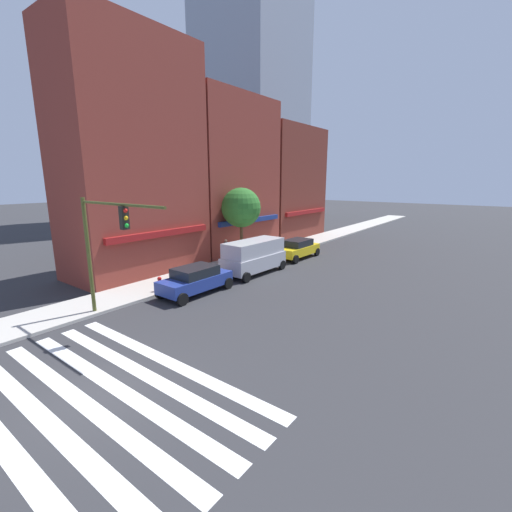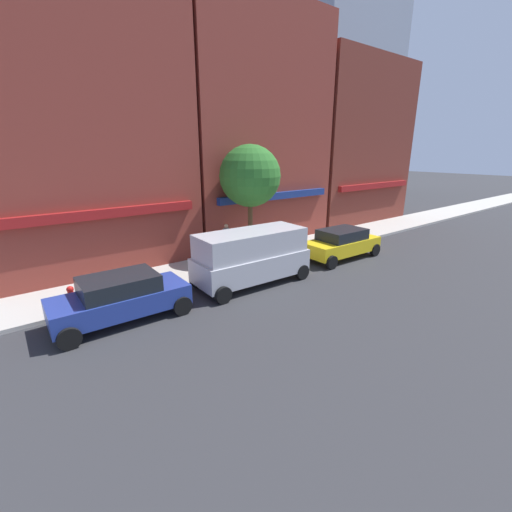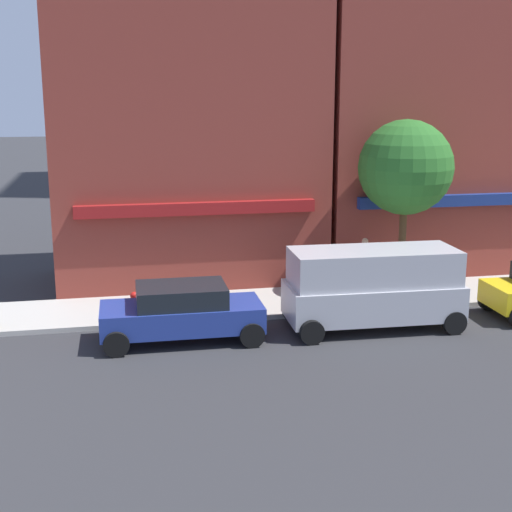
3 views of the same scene
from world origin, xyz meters
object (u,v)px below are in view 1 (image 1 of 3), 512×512
Objects in this scene: pedestrian_grey_coat at (226,250)px; fire_hydrant at (160,283)px; sedan_blue at (196,279)px; sedan_yellow at (298,248)px; street_tree at (241,208)px; van_silver at (254,255)px; traffic_signal at (104,237)px.

fire_hydrant is at bearing 86.67° from pedestrian_grey_coat.
fire_hydrant is at bearing 126.51° from sedan_blue.
sedan_yellow is (11.53, 0.00, 0.00)m from sedan_blue.
street_tree is at bearing 21.07° from sedan_blue.
van_silver is 6.00× the size of fire_hydrant.
van_silver is at bearing -178.45° from sedan_yellow.
sedan_yellow is at bearing 0.73° from sedan_blue.
sedan_yellow reaches higher than fire_hydrant.
van_silver is 6.99m from fire_hydrant.
street_tree is (7.55, 2.80, 3.49)m from sedan_blue.
fire_hydrant is at bearing 21.25° from traffic_signal.
pedestrian_grey_coat reaches higher than fire_hydrant.
street_tree is (-3.98, 2.80, 3.49)m from sedan_yellow.
van_silver reaches higher than sedan_blue.
pedestrian_grey_coat is at bearing 13.34° from fire_hydrant.
traffic_signal is at bearing -168.32° from street_tree.
traffic_signal is 7.12× the size of fire_hydrant.
pedestrian_grey_coat is at bearing 143.68° from street_tree.
traffic_signal is 1.05× the size of street_tree.
street_tree is (2.03, 2.80, 3.04)m from van_silver.
fire_hydrant is at bearing 167.51° from van_silver.
sedan_blue is at bearing -178.35° from van_silver.
sedan_blue is 7.44m from pedestrian_grey_coat.
street_tree is (12.70, 2.62, 0.34)m from traffic_signal.
traffic_signal is 12.97m from street_tree.
traffic_signal reaches higher than sedan_blue.
sedan_blue is 5.25× the size of fire_hydrant.
fire_hydrant is (-1.23, 1.70, -0.23)m from sedan_blue.
fire_hydrant is (-7.77, -1.84, -0.46)m from pedestrian_grey_coat.
pedestrian_grey_coat is at bearing 75.58° from van_silver.
traffic_signal reaches higher than sedan_yellow.
sedan_yellow is 2.51× the size of pedestrian_grey_coat.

